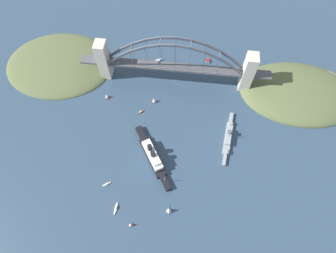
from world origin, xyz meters
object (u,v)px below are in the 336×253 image
Objects in this scene: harbor_arch_bridge at (175,65)px; small_boat_3 at (107,96)px; small_boat_5 at (131,225)px; small_boat_2 at (107,184)px; small_boat_0 at (116,208)px; small_boat_4 at (154,100)px; naval_cruiser at (228,137)px; ocean_liner at (152,156)px; seaplane_second_in_formation at (159,60)px; seaplane_taxiing_near_bridge at (207,60)px; small_boat_1 at (169,210)px; small_boat_6 at (141,112)px.

small_boat_3 is (87.86, 39.95, -27.19)m from harbor_arch_bridge.
small_boat_2 is at bearing -49.56° from small_boat_5.
small_boat_5 is (-61.34, 160.54, -0.71)m from small_boat_3.
small_boat_0 is 147.09m from small_boat_4.
naval_cruiser is 11.33× the size of small_boat_5.
small_boat_5 is (26.53, 200.49, -27.90)m from harbor_arch_bridge.
ocean_liner is 8.49× the size of seaplane_second_in_formation.
small_boat_4 is at bearing -179.62° from small_boat_3.
seaplane_taxiing_near_bridge is at bearing -173.63° from seaplane_second_in_formation.
naval_cruiser is at bearing 155.85° from small_boat_4.
ocean_liner is 8.73× the size of small_boat_2.
small_boat_1 reaches higher than small_boat_0.
small_boat_0 is at bearing 106.07° from small_boat_3.
small_boat_3 is (25.97, -119.04, 2.97)m from small_boat_2.
small_boat_1 reaches higher than seaplane_second_in_formation.
small_boat_1 is 77.59m from small_boat_2.
seaplane_taxiing_near_bridge is at bearing -118.20° from small_boat_2.
naval_cruiser is 169.55m from small_boat_3.
ocean_liner is at bearing -98.74° from small_boat_5.
small_boat_3 reaches higher than seaplane_taxiing_near_bridge.
small_boat_2 is at bearing -58.61° from small_boat_0.
small_boat_4 reaches higher than small_boat_2.
small_boat_5 is (-35.36, 41.50, 2.26)m from small_boat_2.
harbor_arch_bridge is at bearing -123.59° from small_boat_6.
seaplane_taxiing_near_bridge is (-44.89, -40.16, -28.87)m from harbor_arch_bridge.
seaplane_taxiing_near_bridge is at bearing -138.18° from harbor_arch_bridge.
ocean_liner is 97.03m from naval_cruiser.
seaplane_second_in_formation is (102.03, -116.27, -1.02)m from naval_cruiser.
harbor_arch_bridge is 3.18× the size of ocean_liner.
small_boat_0 is (91.02, 224.98, -1.21)m from seaplane_taxiing_near_bridge.
small_boat_6 is (12.41, 90.34, -1.25)m from seaplane_second_in_formation.
seaplane_taxiing_near_bridge is 1.36× the size of small_boat_6.
small_boat_3 is at bearing 0.38° from small_boat_4.
small_boat_3 is at bearing -47.41° from ocean_liner.
seaplane_second_in_formation is 94.97m from small_boat_3.
small_boat_0 is (19.96, 217.05, -1.13)m from seaplane_second_in_formation.
small_boat_1 is at bearing 56.85° from naval_cruiser.
small_boat_0 is (121.99, 100.78, -2.15)m from naval_cruiser.
small_boat_0 is (46.14, 184.81, -30.08)m from harbor_arch_bridge.
harbor_arch_bridge is 26.96× the size of seaplane_second_in_formation.
small_boat_4 is at bearing -24.15° from naval_cruiser.
naval_cruiser reaches higher than small_boat_3.
seaplane_taxiing_near_bridge is 155.06m from small_boat_3.
naval_cruiser is 155.07m from small_boat_5.
naval_cruiser is 9.72× the size of small_boat_6.
small_boat_4 is (99.24, -44.50, 1.08)m from naval_cruiser.
harbor_arch_bridge is 38.67× the size of small_boat_5.
seaplane_second_in_formation reaches higher than small_boat_0.
small_boat_4 reaches higher than seaplane_taxiing_near_bridge.
harbor_arch_bridge is 27.72× the size of small_boat_2.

